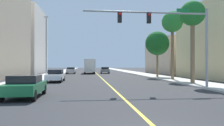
% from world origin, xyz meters
% --- Properties ---
extents(ground, '(192.00, 192.00, 0.00)m').
position_xyz_m(ground, '(0.00, 42.00, 0.00)').
color(ground, '#2D2D30').
extents(sidewalk_left, '(3.72, 168.00, 0.15)m').
position_xyz_m(sidewalk_left, '(-9.13, 42.00, 0.07)').
color(sidewalk_left, beige).
rests_on(sidewalk_left, ground).
extents(sidewalk_right, '(3.72, 168.00, 0.15)m').
position_xyz_m(sidewalk_right, '(9.13, 42.00, 0.07)').
color(sidewalk_right, beige).
rests_on(sidewalk_right, ground).
extents(lane_marking_center, '(0.16, 144.00, 0.01)m').
position_xyz_m(lane_marking_center, '(0.00, 42.00, 0.00)').
color(lane_marking_center, yellow).
rests_on(lane_marking_center, ground).
extents(building_left_far, '(17.86, 15.94, 15.49)m').
position_xyz_m(building_left_far, '(-22.17, 49.99, 7.75)').
color(building_left_far, silver).
rests_on(building_left_far, ground).
extents(building_right_far, '(17.76, 17.49, 7.59)m').
position_xyz_m(building_right_far, '(22.12, 42.39, 3.79)').
color(building_right_far, tan).
rests_on(building_right_far, ground).
extents(traffic_signal_mast, '(10.24, 0.36, 6.46)m').
position_xyz_m(traffic_signal_mast, '(4.56, 11.19, 4.91)').
color(traffic_signal_mast, gray).
rests_on(traffic_signal_mast, sidewalk_right).
extents(street_lamp, '(0.56, 0.28, 8.56)m').
position_xyz_m(street_lamp, '(-7.77, 25.26, 4.86)').
color(street_lamp, gray).
rests_on(street_lamp, sidewalk_left).
extents(palm_near, '(2.50, 2.50, 8.27)m').
position_xyz_m(palm_near, '(8.40, 15.09, 6.93)').
color(palm_near, brown).
rests_on(palm_near, sidewalk_right).
extents(palm_mid, '(2.71, 2.71, 8.74)m').
position_xyz_m(palm_mid, '(8.77, 21.21, 7.34)').
color(palm_mid, brown).
rests_on(palm_mid, sidewalk_right).
extents(palm_far, '(3.72, 3.72, 7.06)m').
position_xyz_m(palm_far, '(8.77, 27.32, 5.32)').
color(palm_far, brown).
rests_on(palm_far, sidewalk_right).
extents(car_silver, '(1.89, 4.20, 1.42)m').
position_xyz_m(car_silver, '(-5.67, 43.13, 0.75)').
color(car_silver, '#BCBCC1').
rests_on(car_silver, ground).
extents(car_green, '(1.95, 4.16, 1.36)m').
position_xyz_m(car_green, '(-5.88, 7.94, 0.71)').
color(car_green, '#196638').
rests_on(car_green, ground).
extents(car_gray, '(2.07, 4.33, 1.45)m').
position_xyz_m(car_gray, '(1.90, 43.94, 0.75)').
color(car_gray, slate).
rests_on(car_gray, ground).
extents(car_white, '(1.80, 4.35, 1.42)m').
position_xyz_m(car_white, '(-5.79, 20.26, 0.73)').
color(car_white, white).
rests_on(car_white, ground).
extents(delivery_truck, '(2.55, 8.76, 3.17)m').
position_xyz_m(delivery_truck, '(-1.63, 44.11, 1.68)').
color(delivery_truck, red).
rests_on(delivery_truck, ground).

